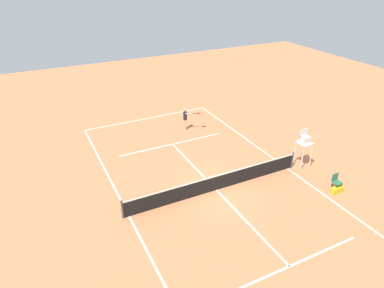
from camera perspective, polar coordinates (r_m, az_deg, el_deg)
The scene contains 8 objects.
ground_plane at distance 19.43m, azimuth 4.04°, elevation -7.57°, with size 60.00×60.00×0.00m, color #D37A4C.
court_lines at distance 19.43m, azimuth 4.04°, elevation -7.56°, with size 10.17×22.21×0.01m.
tennis_net at distance 19.15m, azimuth 4.09°, elevation -6.36°, with size 10.77×0.10×1.07m.
player_serving at distance 25.74m, azimuth -1.02°, elevation 4.49°, with size 1.17×0.94×1.71m.
tennis_ball at distance 24.86m, azimuth 1.66°, elevation 1.08°, with size 0.07×0.07×0.07m, color #CCE033.
umpire_chair at distance 21.89m, azimuth 18.08°, elevation 0.28°, with size 0.80×0.80×2.41m.
courtside_chair_near at distance 20.75m, azimuth 22.73°, elevation -5.66°, with size 0.44×0.46×0.95m.
equipment_bag at distance 20.77m, azimuth 22.85°, elevation -6.92°, with size 0.76×0.32×0.30m, color yellow.
Camera 1 is at (8.26, 13.50, 11.28)m, focal length 32.31 mm.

